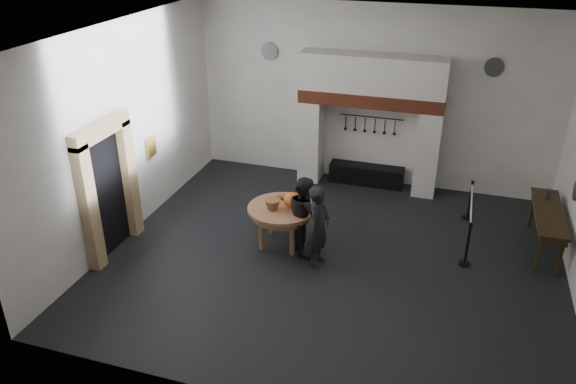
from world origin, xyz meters
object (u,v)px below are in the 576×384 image
(iron_range, at_px, (366,175))
(work_table, at_px, (282,209))
(barrier_post_far, at_px, (470,201))
(visitor_near, at_px, (319,227))
(barrier_post_near, at_px, (467,245))
(visitor_far, at_px, (305,215))
(side_table, at_px, (549,213))

(iron_range, height_order, work_table, work_table)
(work_table, height_order, barrier_post_far, barrier_post_far)
(visitor_near, height_order, barrier_post_far, visitor_near)
(iron_range, height_order, barrier_post_near, barrier_post_near)
(visitor_near, height_order, barrier_post_near, visitor_near)
(iron_range, relative_size, visitor_far, 1.14)
(visitor_far, distance_m, barrier_post_near, 3.28)
(iron_range, bearing_deg, work_table, -108.53)
(iron_range, height_order, visitor_near, visitor_near)
(iron_range, relative_size, barrier_post_near, 2.11)
(barrier_post_far, bearing_deg, iron_range, 156.13)
(visitor_near, xyz_separation_m, visitor_far, (-0.40, 0.40, -0.02))
(visitor_far, xyz_separation_m, barrier_post_near, (3.23, 0.45, -0.38))
(visitor_near, distance_m, visitor_far, 0.57)
(visitor_near, relative_size, visitor_far, 1.02)
(iron_range, distance_m, barrier_post_near, 4.07)
(work_table, bearing_deg, barrier_post_far, 32.04)
(barrier_post_near, xyz_separation_m, barrier_post_far, (0.00, 2.00, 0.00))
(visitor_far, bearing_deg, visitor_near, -168.72)
(visitor_far, distance_m, side_table, 4.99)
(work_table, xyz_separation_m, barrier_post_near, (3.75, 0.35, -0.39))
(visitor_near, height_order, visitor_far, visitor_near)
(work_table, height_order, visitor_near, visitor_near)
(barrier_post_near, height_order, barrier_post_far, same)
(visitor_near, bearing_deg, iron_range, 5.62)
(work_table, distance_m, barrier_post_far, 4.44)
(iron_range, relative_size, side_table, 0.86)
(work_table, bearing_deg, visitor_far, -11.21)
(side_table, bearing_deg, barrier_post_far, 148.65)
(visitor_near, bearing_deg, visitor_far, 54.16)
(visitor_far, relative_size, side_table, 0.76)
(work_table, bearing_deg, barrier_post_near, 5.28)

